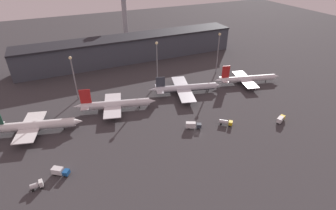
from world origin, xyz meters
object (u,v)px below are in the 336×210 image
airplane_0 (33,126)px  service_vehicle_2 (281,119)px  airplane_3 (247,79)px  control_tower (124,11)px  service_vehicle_1 (193,125)px  airplane_2 (185,88)px  service_vehicle_4 (226,122)px  airplane_1 (115,104)px  service_vehicle_0 (37,185)px  service_vehicle_3 (60,171)px

airplane_0 → service_vehicle_2: bearing=-5.1°
airplane_0 → airplane_3: 131.52m
service_vehicle_2 → control_tower: control_tower is taller
service_vehicle_1 → service_vehicle_2: service_vehicle_1 is taller
airplane_2 → service_vehicle_4: airplane_2 is taller
airplane_1 → service_vehicle_0: size_ratio=9.79×
service_vehicle_1 → airplane_3: bearing=53.5°
service_vehicle_0 → service_vehicle_3: size_ratio=0.64×
service_vehicle_2 → airplane_0: bearing=134.7°
service_vehicle_1 → service_vehicle_3: bearing=-149.1°
airplane_0 → service_vehicle_3: bearing=-60.6°
service_vehicle_0 → service_vehicle_4: bearing=0.8°
airplane_2 → service_vehicle_1: (-13.68, -35.21, -1.58)m
service_vehicle_4 → airplane_1: bearing=-176.0°
airplane_1 → service_vehicle_1: 45.80m
airplane_0 → service_vehicle_2: size_ratio=6.48×
service_vehicle_1 → service_vehicle_3: service_vehicle_1 is taller
airplane_2 → airplane_1: bearing=-162.6°
airplane_2 → service_vehicle_0: airplane_2 is taller
airplane_1 → service_vehicle_1: bearing=-31.7°
airplane_3 → service_vehicle_1: airplane_3 is taller
airplane_2 → service_vehicle_0: 97.66m
airplane_1 → service_vehicle_3: size_ratio=6.31×
airplane_3 → service_vehicle_3: size_ratio=6.29×
service_vehicle_0 → service_vehicle_1: 73.56m
service_vehicle_4 → control_tower: 159.31m
airplane_3 → service_vehicle_4: bearing=-124.8°
airplane_1 → service_vehicle_2: 89.76m
airplane_3 → service_vehicle_0: size_ratio=9.76×
airplane_2 → airplane_0: bearing=-161.3°
service_vehicle_2 → service_vehicle_1: bearing=137.6°
airplane_2 → control_tower: 120.08m
airplane_1 → airplane_2: 45.25m
service_vehicle_4 → airplane_0: bearing=-158.7°
service_vehicle_2 → control_tower: size_ratio=0.15×
service_vehicle_1 → airplane_2: bearing=94.4°
control_tower → service_vehicle_0: bearing=-117.0°
airplane_2 → service_vehicle_2: (31.31, -48.93, -1.77)m
airplane_0 → airplane_1: (41.87, 3.98, -0.13)m
service_vehicle_1 → control_tower: size_ratio=0.16×
service_vehicle_0 → control_tower: size_ratio=0.09×
control_tower → airplane_1: bearing=-109.2°
airplane_0 → airplane_3: airplane_3 is taller
airplane_3 → service_vehicle_1: (-58.11, -30.74, -1.35)m
airplane_3 → service_vehicle_0: bearing=-147.9°
service_vehicle_3 → control_tower: (74.27, 158.65, 26.52)m
airplane_2 → airplane_3: 44.66m
service_vehicle_3 → service_vehicle_4: bearing=36.3°
service_vehicle_0 → service_vehicle_2: (117.87, -3.74, 0.08)m
airplane_0 → service_vehicle_0: size_ratio=10.12×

